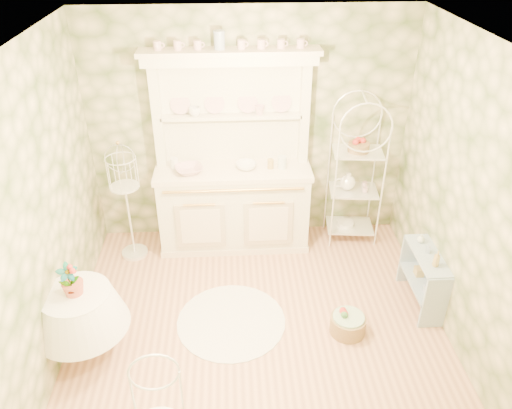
{
  "coord_description": "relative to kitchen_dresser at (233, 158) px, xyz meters",
  "views": [
    {
      "loc": [
        -0.23,
        -3.46,
        3.56
      ],
      "look_at": [
        0.0,
        0.5,
        1.15
      ],
      "focal_mm": 35.0,
      "sensor_mm": 36.0,
      "label": 1
    }
  ],
  "objects": [
    {
      "name": "floor",
      "position": [
        0.2,
        -1.52,
        -1.15
      ],
      "size": [
        3.6,
        3.6,
        0.0
      ],
      "primitive_type": "plane",
      "color": "tan",
      "rests_on": "ground"
    },
    {
      "name": "ceiling",
      "position": [
        0.2,
        -1.52,
        1.56
      ],
      "size": [
        3.6,
        3.6,
        0.0
      ],
      "primitive_type": "plane",
      "color": "white",
      "rests_on": "floor"
    },
    {
      "name": "wall_left",
      "position": [
        -1.6,
        -1.52,
        0.21
      ],
      "size": [
        3.6,
        3.6,
        0.0
      ],
      "primitive_type": "plane",
      "color": "beige",
      "rests_on": "floor"
    },
    {
      "name": "wall_right",
      "position": [
        2.0,
        -1.52,
        0.21
      ],
      "size": [
        3.6,
        3.6,
        0.0
      ],
      "primitive_type": "plane",
      "color": "beige",
      "rests_on": "floor"
    },
    {
      "name": "wall_back",
      "position": [
        0.2,
        0.28,
        0.21
      ],
      "size": [
        3.6,
        3.6,
        0.0
      ],
      "primitive_type": "plane",
      "color": "beige",
      "rests_on": "floor"
    },
    {
      "name": "wall_front",
      "position": [
        0.2,
        -3.32,
        0.21
      ],
      "size": [
        3.6,
        3.6,
        0.0
      ],
      "primitive_type": "plane",
      "color": "beige",
      "rests_on": "floor"
    },
    {
      "name": "kitchen_dresser",
      "position": [
        0.0,
        0.0,
        0.0
      ],
      "size": [
        1.87,
        0.61,
        2.29
      ],
      "primitive_type": "cube",
      "color": "white",
      "rests_on": "floor"
    },
    {
      "name": "bakers_rack",
      "position": [
        1.41,
        0.05,
        -0.27
      ],
      "size": [
        0.58,
        0.44,
        1.76
      ],
      "primitive_type": "cube",
      "rotation": [
        0.0,
        0.0,
        -0.1
      ],
      "color": "white",
      "rests_on": "floor"
    },
    {
      "name": "side_shelf",
      "position": [
        1.88,
        -1.18,
        -0.83
      ],
      "size": [
        0.37,
        0.77,
        0.64
      ],
      "primitive_type": "cube",
      "rotation": [
        0.0,
        0.0,
        -0.13
      ],
      "color": "#9DB3C5",
      "rests_on": "floor"
    },
    {
      "name": "round_table",
      "position": [
        -1.38,
        -1.67,
        -0.8
      ],
      "size": [
        0.69,
        0.69,
        0.69
      ],
      "primitive_type": "cylinder",
      "rotation": [
        0.0,
        0.0,
        0.1
      ],
      "color": "white",
      "rests_on": "floor"
    },
    {
      "name": "birdcage_stand",
      "position": [
        -1.18,
        -0.17,
        -0.39
      ],
      "size": [
        0.36,
        0.36,
        1.52
      ],
      "primitive_type": "cube",
      "rotation": [
        0.0,
        0.0,
        0.0
      ],
      "color": "white",
      "rests_on": "floor"
    },
    {
      "name": "floor_basket",
      "position": [
        1.05,
        -1.55,
        -1.02
      ],
      "size": [
        0.48,
        0.48,
        0.24
      ],
      "primitive_type": "cylinder",
      "rotation": [
        0.0,
        0.0,
        0.33
      ],
      "color": "#97784C",
      "rests_on": "floor"
    },
    {
      "name": "lace_rug",
      "position": [
        -0.07,
        -1.35,
        -1.14
      ],
      "size": [
        1.3,
        1.3,
        0.01
      ],
      "primitive_type": "cylinder",
      "rotation": [
        0.0,
        0.0,
        -0.24
      ],
      "color": "white",
      "rests_on": "floor"
    },
    {
      "name": "bowl_floral",
      "position": [
        -0.48,
        -0.07,
        -0.13
      ],
      "size": [
        0.37,
        0.37,
        0.07
      ],
      "primitive_type": "imported",
      "rotation": [
        0.0,
        0.0,
        0.28
      ],
      "color": "white",
      "rests_on": "kitchen_dresser"
    },
    {
      "name": "bowl_white",
      "position": [
        0.15,
        -0.01,
        -0.13
      ],
      "size": [
        0.28,
        0.28,
        0.07
      ],
      "primitive_type": "imported",
      "rotation": [
        0.0,
        0.0,
        -0.25
      ],
      "color": "white",
      "rests_on": "kitchen_dresser"
    },
    {
      "name": "cup_left",
      "position": [
        -0.39,
        0.16,
        0.47
      ],
      "size": [
        0.14,
        0.14,
        0.1
      ],
      "primitive_type": "imported",
      "rotation": [
        0.0,
        0.0,
        0.1
      ],
      "color": "white",
      "rests_on": "kitchen_dresser"
    },
    {
      "name": "cup_right",
      "position": [
        0.31,
        0.16,
        0.47
      ],
      "size": [
        0.14,
        0.14,
        0.1
      ],
      "primitive_type": "imported",
      "rotation": [
        0.0,
        0.0,
        -0.34
      ],
      "color": "white",
      "rests_on": "kitchen_dresser"
    },
    {
      "name": "potted_geranium",
      "position": [
        -1.39,
        -1.71,
        -0.29
      ],
      "size": [
        0.21,
        0.18,
        0.33
      ],
      "primitive_type": "imported",
      "rotation": [
        0.0,
        0.0,
        0.42
      ],
      "color": "#3F7238",
      "rests_on": "round_table"
    },
    {
      "name": "bottle_amber",
      "position": [
        1.88,
        -1.36,
        -0.46
      ],
      "size": [
        0.08,
        0.08,
        0.17
      ],
      "primitive_type": "imported",
      "rotation": [
        0.0,
        0.0,
        -0.19
      ],
      "color": "tan",
      "rests_on": "side_shelf"
    },
    {
      "name": "bottle_blue",
      "position": [
        1.88,
        -1.15,
        -0.49
      ],
      "size": [
        0.06,
        0.06,
        0.09
      ],
      "primitive_type": "imported",
      "rotation": [
        0.0,
        0.0,
        -0.38
      ],
      "color": "#94A5BF",
      "rests_on": "side_shelf"
    },
    {
      "name": "bottle_glass",
      "position": [
        1.87,
        -0.97,
        -0.5
      ],
      "size": [
        0.09,
        0.09,
        0.1
      ],
      "primitive_type": "imported",
      "rotation": [
        0.0,
        0.0,
        0.26
      ],
      "color": "silver",
      "rests_on": "side_shelf"
    }
  ]
}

